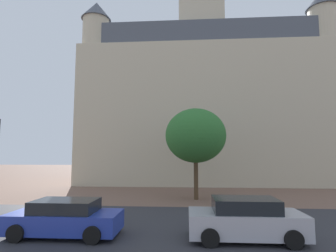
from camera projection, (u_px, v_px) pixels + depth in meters
ground_plane at (174, 224)px, 11.98m from camera, size 120.00×120.00×0.00m
street_asphalt_strip at (174, 225)px, 11.77m from camera, size 120.00×8.17×0.00m
landmark_building at (204, 99)px, 31.41m from camera, size 27.08×11.95×35.34m
car_silver at (245, 220)px, 9.88m from camera, size 4.22×1.99×1.52m
car_blue at (65, 218)px, 10.35m from camera, size 4.30×1.97×1.38m
tree_curb_far at (196, 136)px, 18.87m from camera, size 4.31×4.31×6.42m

